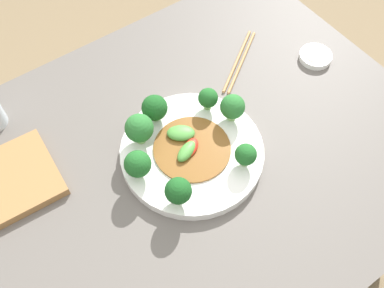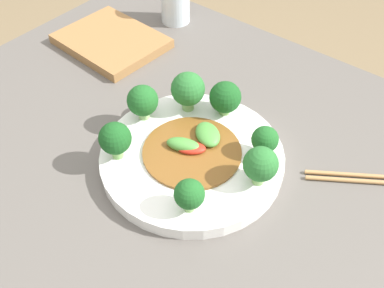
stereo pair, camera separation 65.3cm
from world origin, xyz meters
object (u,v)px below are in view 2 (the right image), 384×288
at_px(broccoli_west, 261,165).
at_px(broccoli_northeast, 115,139).
at_px(plate, 192,157).
at_px(cutting_board, 111,41).
at_px(broccoli_south, 225,97).
at_px(broccoli_southwest, 265,140).
at_px(stirfry_center, 194,147).
at_px(broccoli_east, 143,101).
at_px(broccoli_southeast, 188,89).
at_px(broccoli_northwest, 189,195).
at_px(chopsticks, 373,179).

bearing_deg(broccoli_west, broccoli_northeast, 25.20).
distance_m(plate, cutting_board, 0.39).
xyz_separation_m(broccoli_south, broccoli_southwest, (-0.11, 0.04, -0.00)).
height_order(broccoli_west, cutting_board, broccoli_west).
xyz_separation_m(plate, stirfry_center, (0.00, -0.01, 0.02)).
bearing_deg(broccoli_west, broccoli_east, 0.46).
height_order(plate, stirfry_center, stirfry_center).
height_order(broccoli_east, broccoli_northeast, broccoli_northeast).
relative_size(broccoli_southeast, broccoli_northwest, 1.32).
bearing_deg(broccoli_west, plate, 7.91).
relative_size(broccoli_east, broccoli_northeast, 0.98).
height_order(plate, chopsticks, plate).
relative_size(broccoli_southeast, broccoli_southwest, 1.33).
distance_m(broccoli_east, cutting_board, 0.28).
xyz_separation_m(broccoli_northeast, stirfry_center, (-0.09, -0.09, -0.03)).
xyz_separation_m(plate, broccoli_southwest, (-0.09, -0.07, 0.04)).
relative_size(broccoli_northeast, broccoli_northwest, 1.18).
bearing_deg(cutting_board, chopsticks, 179.13).
relative_size(broccoli_southeast, cutting_board, 0.33).
bearing_deg(plate, broccoli_south, -81.43).
xyz_separation_m(broccoli_west, stirfry_center, (0.12, 0.01, -0.03)).
bearing_deg(broccoli_east, broccoli_southwest, -165.51).
distance_m(broccoli_east, broccoli_northwest, 0.21).
distance_m(broccoli_east, broccoli_southwest, 0.22).
bearing_deg(plate, chopsticks, -148.97).
distance_m(broccoli_northeast, stirfry_center, 0.13).
height_order(broccoli_south, broccoli_southeast, broccoli_southeast).
bearing_deg(broccoli_west, broccoli_southwest, -64.53).
relative_size(broccoli_northeast, broccoli_west, 0.99).
distance_m(broccoli_southeast, broccoli_northwest, 0.22).
relative_size(broccoli_northwest, chopsticks, 0.30).
bearing_deg(broccoli_southeast, broccoli_east, 55.48).
bearing_deg(plate, stirfry_center, -74.39).
distance_m(broccoli_east, broccoli_west, 0.24).
bearing_deg(cutting_board, plate, 155.83).
height_order(broccoli_northwest, stirfry_center, broccoli_northwest).
relative_size(broccoli_northeast, chopsticks, 0.35).
distance_m(broccoli_southwest, broccoli_west, 0.06).
height_order(broccoli_northeast, broccoli_northwest, broccoli_northeast).
height_order(broccoli_south, cutting_board, broccoli_south).
xyz_separation_m(broccoli_southwest, broccoli_west, (-0.02, 0.05, 0.01)).
relative_size(broccoli_south, broccoli_southwest, 1.13).
xyz_separation_m(plate, chopsticks, (-0.25, -0.15, -0.01)).
height_order(broccoli_west, chopsticks, broccoli_west).
distance_m(broccoli_east, broccoli_south, 0.14).
height_order(broccoli_northwest, chopsticks, broccoli_northwest).
height_order(plate, broccoli_northeast, broccoli_northeast).
distance_m(chopsticks, cutting_board, 0.60).
xyz_separation_m(plate, broccoli_northeast, (0.09, 0.08, 0.05)).
relative_size(broccoli_south, broccoli_west, 0.94).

